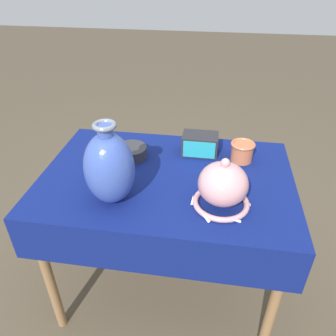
{
  "coord_description": "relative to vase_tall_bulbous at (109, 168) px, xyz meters",
  "views": [
    {
      "loc": [
        0.18,
        -1.15,
        1.56
      ],
      "look_at": [
        0.03,
        -0.14,
        0.88
      ],
      "focal_mm": 35.0,
      "sensor_mm": 36.0,
      "label": 1
    }
  ],
  "objects": [
    {
      "name": "vase_tall_bulbous",
      "position": [
        0.0,
        0.0,
        0.0
      ],
      "size": [
        0.19,
        0.19,
        0.33
      ],
      "color": "#3851A8",
      "rests_on": "display_table"
    },
    {
      "name": "pot_squat_charcoal",
      "position": [
        -0.01,
        0.32,
        -0.12
      ],
      "size": [
        0.15,
        0.15,
        0.05
      ],
      "primitive_type": "cylinder",
      "color": "#2D2D33",
      "rests_on": "display_table"
    },
    {
      "name": "cup_wide_terracotta",
      "position": [
        0.5,
        0.37,
        -0.1
      ],
      "size": [
        0.11,
        0.11,
        0.09
      ],
      "color": "#BC6642",
      "rests_on": "display_table"
    },
    {
      "name": "ground_plane",
      "position": [
        0.18,
        0.2,
        -0.89
      ],
      "size": [
        14.0,
        14.0,
        0.0
      ],
      "primitive_type": "plane",
      "color": "#4C4233"
    },
    {
      "name": "display_table",
      "position": [
        0.18,
        0.18,
        -0.23
      ],
      "size": [
        1.08,
        0.74,
        0.75
      ],
      "color": "olive",
      "rests_on": "ground_plane"
    },
    {
      "name": "mosaic_tile_box",
      "position": [
        0.31,
        0.4,
        -0.1
      ],
      "size": [
        0.17,
        0.11,
        0.1
      ],
      "rotation": [
        0.0,
        0.0,
        -0.0
      ],
      "color": "#232328",
      "rests_on": "display_table"
    },
    {
      "name": "cup_wide_teal",
      "position": [
        -0.08,
        0.16,
        -0.1
      ],
      "size": [
        0.12,
        0.12,
        0.09
      ],
      "color": "teal",
      "rests_on": "display_table"
    },
    {
      "name": "vase_dome_bell",
      "position": [
        0.42,
        0.03,
        -0.06
      ],
      "size": [
        0.23,
        0.22,
        0.21
      ],
      "color": "#D19399",
      "rests_on": "display_table"
    }
  ]
}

